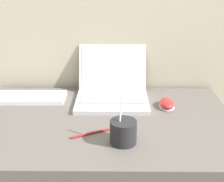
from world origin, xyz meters
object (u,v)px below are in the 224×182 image
at_px(laptop, 112,89).
at_px(computer_mouse, 167,104).
at_px(drink_cup, 123,131).
at_px(external_keyboard, 21,97).
at_px(pen, 90,133).

xyz_separation_m(laptop, computer_mouse, (0.25, -0.10, -0.03)).
bearing_deg(drink_cup, laptop, 96.12).
xyz_separation_m(laptop, drink_cup, (0.04, -0.41, -0.00)).
bearing_deg(drink_cup, external_keyboard, 141.14).
bearing_deg(laptop, external_keyboard, -177.69).
bearing_deg(laptop, computer_mouse, -21.44).
height_order(computer_mouse, pen, computer_mouse).
xyz_separation_m(drink_cup, external_keyboard, (-0.49, 0.39, -0.04)).
distance_m(laptop, drink_cup, 0.41).
bearing_deg(external_keyboard, pen, -42.75).
distance_m(laptop, computer_mouse, 0.27).
xyz_separation_m(laptop, pen, (-0.08, -0.35, -0.04)).
height_order(computer_mouse, external_keyboard, computer_mouse).
xyz_separation_m(laptop, external_keyboard, (-0.44, -0.02, -0.04)).
bearing_deg(external_keyboard, computer_mouse, -6.65).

